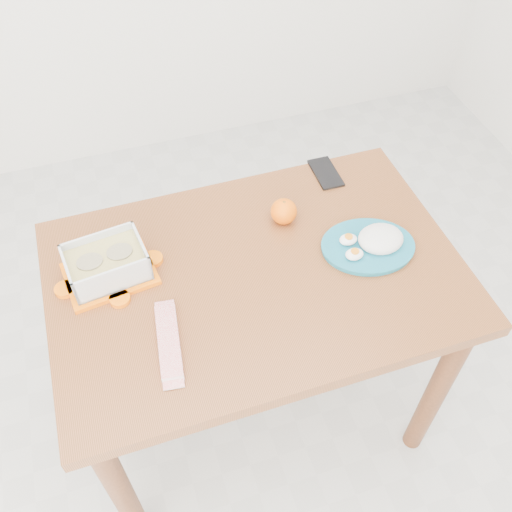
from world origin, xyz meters
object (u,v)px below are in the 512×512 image
object	(u,v)px
dining_table	(256,299)
food_container	(107,264)
orange_fruit	(284,211)
rice_plate	(372,242)
smartphone	(326,173)

from	to	relation	value
dining_table	food_container	bearing A→B (deg)	163.76
dining_table	orange_fruit	bearing A→B (deg)	49.03
orange_fruit	rice_plate	world-z (taller)	orange_fruit
dining_table	rice_plate	distance (m)	0.34
orange_fruit	smartphone	size ratio (longest dim) A/B	0.53
orange_fruit	smartphone	xyz separation A→B (m)	(0.18, 0.14, -0.03)
food_container	smartphone	xyz separation A→B (m)	(0.66, 0.19, -0.04)
dining_table	food_container	xyz separation A→B (m)	(-0.35, 0.10, 0.16)
food_container	rice_plate	size ratio (longest dim) A/B	0.83
smartphone	rice_plate	bearing A→B (deg)	-89.16
dining_table	orange_fruit	distance (m)	0.25
dining_table	smartphone	world-z (taller)	smartphone
rice_plate	smartphone	world-z (taller)	rice_plate
dining_table	rice_plate	size ratio (longest dim) A/B	3.68
dining_table	orange_fruit	size ratio (longest dim) A/B	14.64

